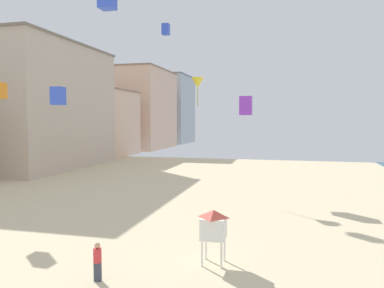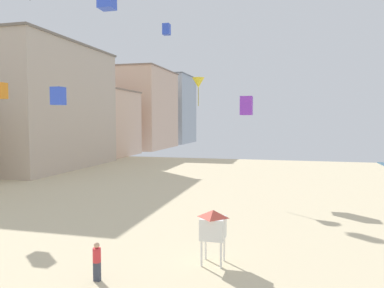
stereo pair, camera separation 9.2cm
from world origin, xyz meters
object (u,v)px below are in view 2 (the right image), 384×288
kite_orange_box (0,91)px  kite_yellow_delta (198,83)px  kite_flyer (97,259)px  kite_purple_box (246,106)px  lifeguard_stand (213,225)px  kite_blue_box (166,29)px  kite_blue_box_2 (58,96)px

kite_orange_box → kite_yellow_delta: kite_yellow_delta is taller
kite_flyer → kite_yellow_delta: 23.43m
kite_orange_box → kite_purple_box: (16.98, 11.27, -0.85)m
kite_flyer → kite_orange_box: kite_orange_box is taller
lifeguard_stand → kite_orange_box: (-17.42, 6.65, 7.05)m
kite_purple_box → kite_blue_box: 12.20m
kite_flyer → kite_blue_box_2: (-4.74, 4.56, 7.13)m
kite_yellow_delta → kite_blue_box: kite_blue_box is taller
kite_flyer → kite_orange_box: 18.13m
kite_flyer → lifeguard_stand: 5.38m
lifeguard_stand → kite_yellow_delta: size_ratio=0.94×
kite_blue_box_2 → kite_blue_box: bearing=90.1°
kite_blue_box → kite_orange_box: bearing=-120.5°
kite_yellow_delta → kite_blue_box: bearing=149.3°
kite_yellow_delta → kite_blue_box: size_ratio=2.39×
kite_flyer → kite_orange_box: (-13.09, 9.70, 7.97)m
kite_purple_box → kite_flyer: bearing=-100.5°
kite_blue_box_2 → kite_orange_box: bearing=148.4°
lifeguard_stand → kite_blue_box_2: bearing=-178.1°
lifeguard_stand → kite_blue_box_2: kite_blue_box_2 is taller
kite_orange_box → kite_blue_box_2: (8.35, -5.14, -0.84)m
lifeguard_stand → kite_purple_box: kite_purple_box is taller
kite_blue_box_2 → kite_flyer: bearing=-43.9°
lifeguard_stand → kite_purple_box: 18.97m
kite_purple_box → kite_blue_box_2: bearing=-117.8°
kite_orange_box → kite_flyer: bearing=-36.5°
kite_flyer → kite_blue_box: bearing=-136.2°
kite_yellow_delta → kite_purple_box: kite_yellow_delta is taller
lifeguard_stand → kite_purple_box: (-0.43, 17.92, 6.20)m
kite_orange_box → kite_purple_box: 20.40m
kite_orange_box → kite_blue_box: bearing=59.5°
lifeguard_stand → kite_blue_box: (-9.10, 20.78, 14.30)m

